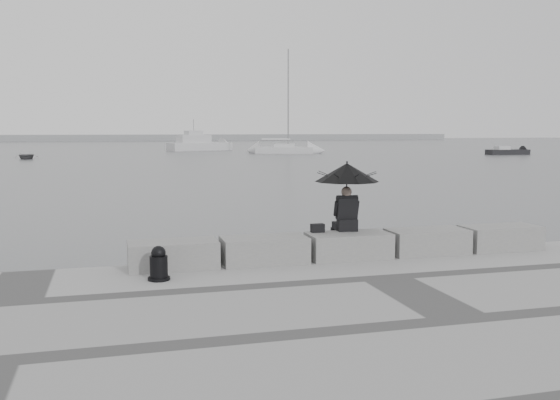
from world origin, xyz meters
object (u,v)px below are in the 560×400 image
object	(u,v)px
mooring_bollard	(159,266)
motor_cruiser	(200,144)
seated_person	(347,179)
small_motorboat	(508,152)
dinghy	(26,156)
sailboat_right	(285,149)

from	to	relation	value
mooring_bollard	motor_cruiser	distance (m)	79.62
seated_person	mooring_bollard	xyz separation A→B (m)	(-3.78, -1.15, -1.28)
motor_cruiser	small_motorboat	bearing A→B (deg)	-56.04
mooring_bollard	dinghy	size ratio (longest dim) A/B	0.17
mooring_bollard	seated_person	bearing A→B (deg)	16.87
sailboat_right	seated_person	bearing A→B (deg)	-85.29
dinghy	mooring_bollard	bearing A→B (deg)	-85.56
mooring_bollard	sailboat_right	bearing A→B (deg)	72.55
mooring_bollard	sailboat_right	xyz separation A→B (m)	(20.34, 64.69, -0.21)
sailboat_right	dinghy	xyz separation A→B (m)	(-29.33, -6.83, -0.24)
seated_person	dinghy	distance (m)	58.16
motor_cruiser	dinghy	xyz separation A→B (m)	(-20.66, -20.90, -0.60)
sailboat_right	small_motorboat	distance (m)	26.85
seated_person	sailboat_right	bearing A→B (deg)	81.77
seated_person	small_motorboat	distance (m)	67.42
motor_cruiser	dinghy	bearing A→B (deg)	-154.64
mooring_bollard	dinghy	xyz separation A→B (m)	(-8.99, 57.86, -0.45)
motor_cruiser	small_motorboat	world-z (taller)	motor_cruiser
small_motorboat	dinghy	world-z (taller)	small_motorboat
small_motorboat	dinghy	size ratio (longest dim) A/B	1.49
mooring_bollard	dinghy	bearing A→B (deg)	98.83
motor_cruiser	small_motorboat	size ratio (longest dim) A/B	1.85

